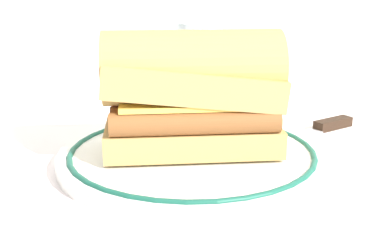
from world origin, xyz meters
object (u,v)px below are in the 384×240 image
at_px(plate, 192,155).
at_px(drinking_glass, 199,67).
at_px(butter_knife, 314,129).
at_px(sausage_sandwich, 192,91).

bearing_deg(plate, drinking_glass, 89.69).
height_order(plate, butter_knife, plate).
height_order(sausage_sandwich, drinking_glass, sausage_sandwich).
distance_m(plate, drinking_glass, 0.27).
bearing_deg(sausage_sandwich, butter_knife, 28.78).
xyz_separation_m(sausage_sandwich, drinking_glass, (0.00, 0.27, -0.02)).
bearing_deg(sausage_sandwich, plate, -16.97).
bearing_deg(drinking_glass, butter_knife, -48.67).
bearing_deg(sausage_sandwich, drinking_glass, 82.18).
relative_size(plate, drinking_glass, 2.31).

